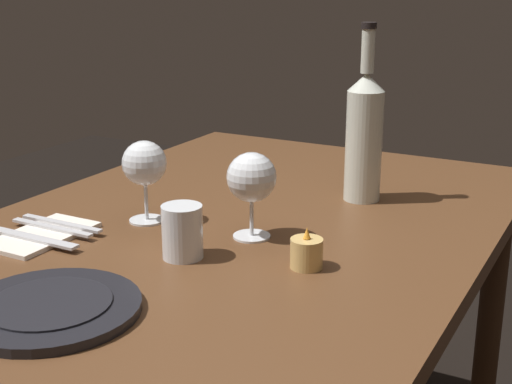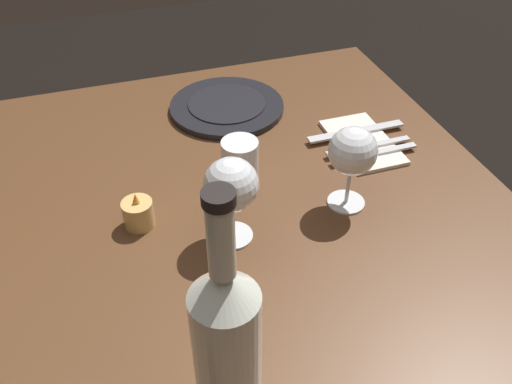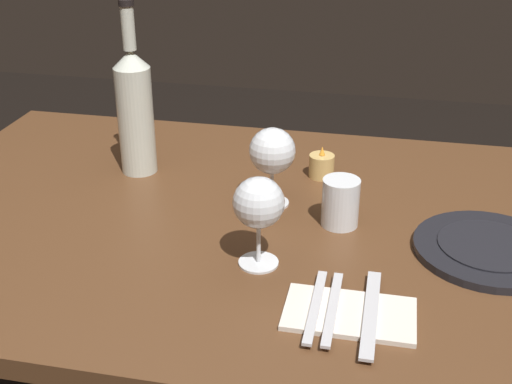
# 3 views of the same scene
# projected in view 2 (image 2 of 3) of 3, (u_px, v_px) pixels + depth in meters

# --- Properties ---
(dining_table) EXTENTS (1.30, 0.90, 0.74)m
(dining_table) POSITION_uv_depth(u_px,v_px,m) (280.00, 291.00, 0.95)
(dining_table) COLOR #56351E
(dining_table) RESTS_ON ground
(wine_glass_left) EXTENTS (0.09, 0.09, 0.15)m
(wine_glass_left) POSITION_uv_depth(u_px,v_px,m) (231.00, 186.00, 0.86)
(wine_glass_left) COLOR white
(wine_glass_left) RESTS_ON dining_table
(wine_glass_right) EXTENTS (0.08, 0.08, 0.15)m
(wine_glass_right) POSITION_uv_depth(u_px,v_px,m) (353.00, 153.00, 0.92)
(wine_glass_right) COLOR white
(wine_glass_right) RESTS_ON dining_table
(wine_bottle) EXTENTS (0.07, 0.07, 0.36)m
(wine_bottle) POSITION_uv_depth(u_px,v_px,m) (227.00, 350.00, 0.59)
(wine_bottle) COLOR silver
(wine_bottle) RESTS_ON dining_table
(water_tumbler) EXTENTS (0.07, 0.07, 0.09)m
(water_tumbler) POSITION_uv_depth(u_px,v_px,m) (240.00, 165.00, 1.01)
(water_tumbler) COLOR white
(water_tumbler) RESTS_ON dining_table
(votive_candle) EXTENTS (0.05, 0.05, 0.07)m
(votive_candle) POSITION_uv_depth(u_px,v_px,m) (138.00, 214.00, 0.93)
(votive_candle) COLOR #DBB266
(votive_candle) RESTS_ON dining_table
(dinner_plate) EXTENTS (0.25, 0.25, 0.02)m
(dinner_plate) POSITION_uv_depth(u_px,v_px,m) (227.00, 106.00, 1.23)
(dinner_plate) COLOR black
(dinner_plate) RESTS_ON dining_table
(folded_napkin) EXTENTS (0.19, 0.11, 0.01)m
(folded_napkin) POSITION_uv_depth(u_px,v_px,m) (362.00, 142.00, 1.13)
(folded_napkin) COLOR silver
(folded_napkin) RESTS_ON dining_table
(fork_inner) EXTENTS (0.01, 0.18, 0.00)m
(fork_inner) POSITION_uv_depth(u_px,v_px,m) (368.00, 146.00, 1.11)
(fork_inner) COLOR silver
(fork_inner) RESTS_ON folded_napkin
(fork_outer) EXTENTS (0.01, 0.18, 0.00)m
(fork_outer) POSITION_uv_depth(u_px,v_px,m) (374.00, 153.00, 1.09)
(fork_outer) COLOR silver
(fork_outer) RESTS_ON folded_napkin
(table_knife) EXTENTS (0.02, 0.21, 0.00)m
(table_knife) POSITION_uv_depth(u_px,v_px,m) (356.00, 132.00, 1.15)
(table_knife) COLOR silver
(table_knife) RESTS_ON folded_napkin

